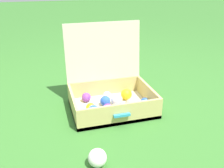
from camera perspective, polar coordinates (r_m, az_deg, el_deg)
ground_plane at (r=1.84m, az=0.64°, el=-5.87°), size 16.00×16.00×0.00m
open_suitcase at (r=1.83m, az=-0.38°, el=-1.63°), size 0.58×0.51×0.59m
stray_ball_on_grass at (r=1.34m, az=-3.33°, el=-16.37°), size 0.10×0.10×0.10m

